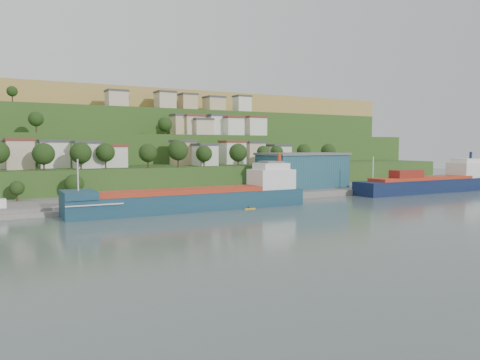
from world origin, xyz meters
TOP-DOWN VIEW (x-y plane):
  - ground at (0.00, 0.00)m, footprint 500.00×500.00m
  - quay at (20.00, 28.00)m, footprint 220.00×26.00m
  - hillside at (0.04, 168.68)m, footprint 360.00×211.28m
  - cargo_ship_near at (-6.44, 7.55)m, footprint 66.46×11.45m
  - cargo_ship_far at (89.90, 9.60)m, footprint 62.96×11.62m
  - warehouse at (46.04, 31.00)m, footprint 31.12×19.19m
  - dinghy at (-40.86, 16.01)m, footprint 4.79×3.00m
  - kayak_orange at (-4.70, 3.30)m, footprint 3.28×1.11m
  - kayak_yellow at (6.12, 1.54)m, footprint 3.22×0.75m

SIDE VIEW (x-z plane):
  - ground at x=0.00m, z-range 0.00..0.00m
  - quay at x=20.00m, z-range -2.00..2.00m
  - hillside at x=0.04m, z-range -47.92..48.08m
  - kayak_yellow at x=6.12m, z-range -0.16..0.64m
  - kayak_orange at x=-4.70m, z-range -0.17..0.64m
  - dinghy at x=-40.86m, z-range 1.20..2.10m
  - cargo_ship_far at x=89.90m, z-range -5.83..11.22m
  - cargo_ship_near at x=-6.44m, z-range -5.80..11.25m
  - warehouse at x=46.04m, z-range 2.03..14.83m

